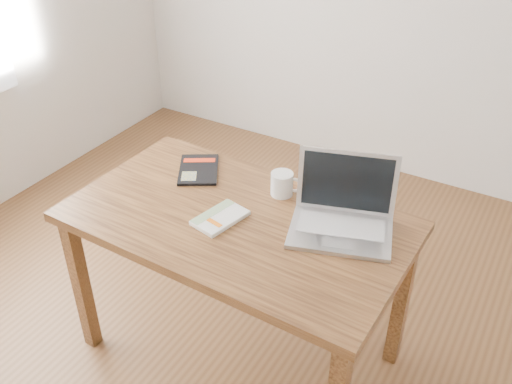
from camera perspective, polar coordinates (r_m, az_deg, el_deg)
The scene contains 6 objects.
room at distance 1.83m, azimuth -3.90°, elevation 11.14°, with size 4.04×4.04×2.70m.
desk at distance 2.26m, azimuth -1.86°, elevation -4.38°, with size 1.35×0.79×0.75m.
white_guidebook at distance 2.20m, azimuth -3.61°, elevation -2.60°, with size 0.17×0.23×0.02m.
black_guidebook at distance 2.51m, azimuth -5.78°, elevation 2.25°, with size 0.27×0.30×0.01m.
laptop at distance 2.16m, azimuth 8.66°, elevation -2.20°, with size 0.45×0.40×0.27m.
coffee_mug at distance 2.32m, azimuth 2.69°, elevation 0.85°, with size 0.13×0.09×0.10m.
Camera 1 is at (0.89, -1.40, 2.05)m, focal length 40.00 mm.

